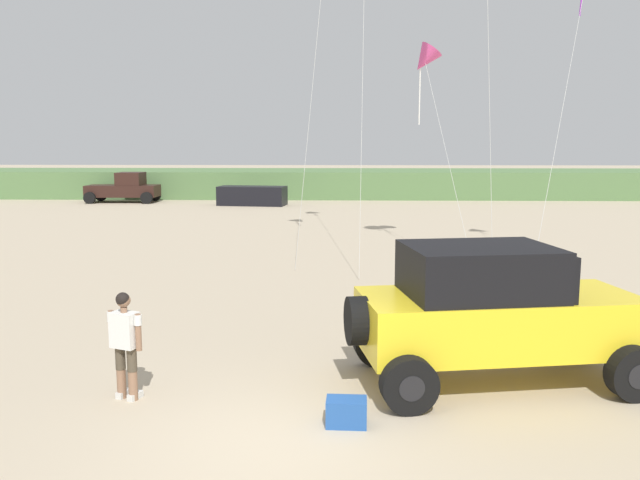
% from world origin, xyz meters
% --- Properties ---
extents(ground_plane, '(220.00, 220.00, 0.00)m').
position_xyz_m(ground_plane, '(0.00, 0.00, 0.00)').
color(ground_plane, tan).
extents(dune_ridge, '(90.00, 8.16, 1.90)m').
position_xyz_m(dune_ridge, '(-4.21, 40.59, 0.95)').
color(dune_ridge, '#567A47').
rests_on(dune_ridge, ground_plane).
extents(jeep, '(5.00, 3.04, 2.26)m').
position_xyz_m(jeep, '(3.34, 2.27, 1.20)').
color(jeep, yellow).
rests_on(jeep, ground_plane).
extents(person_watching, '(0.59, 0.42, 1.67)m').
position_xyz_m(person_watching, '(-2.39, 1.38, 0.94)').
color(person_watching, '#8C664C').
rests_on(person_watching, ground_plane).
extents(cooler_box, '(0.57, 0.38, 0.38)m').
position_xyz_m(cooler_box, '(0.94, 0.53, 0.19)').
color(cooler_box, '#23519E').
rests_on(cooler_box, ground_plane).
extents(distant_pickup, '(4.63, 2.42, 1.98)m').
position_xyz_m(distant_pickup, '(-13.36, 34.63, 0.94)').
color(distant_pickup, black).
rests_on(distant_pickup, ground_plane).
extents(distant_sedan, '(4.40, 2.27, 1.20)m').
position_xyz_m(distant_sedan, '(-4.66, 32.81, 0.60)').
color(distant_sedan, black).
rests_on(distant_sedan, ground_plane).
extents(kite_blue_swept, '(1.62, 6.03, 7.50)m').
position_xyz_m(kite_blue_swept, '(3.89, 16.26, 6.85)').
color(kite_blue_swept, '#E04C93').
rests_on(kite_blue_swept, ground_plane).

